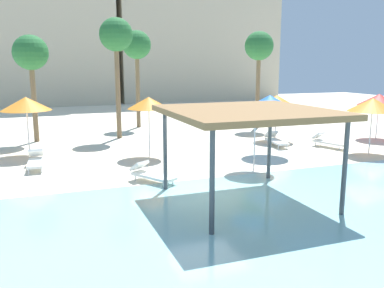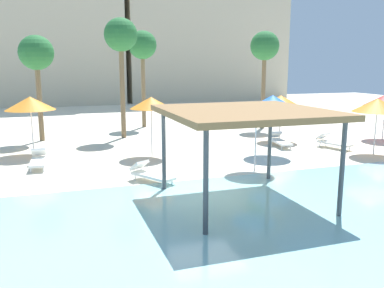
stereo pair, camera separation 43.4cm
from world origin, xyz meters
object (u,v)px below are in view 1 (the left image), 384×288
Objects in this scene: beach_umbrella_orange_5 at (276,101)px; palm_tree_2 at (137,47)px; beach_umbrella_blue_2 at (255,109)px; lounge_chair_4 at (36,161)px; palm_tree_3 at (259,48)px; lounge_chair_3 at (276,140)px; beach_umbrella_blue_4 at (270,101)px; beach_umbrella_orange_6 at (149,103)px; beach_umbrella_orange_0 at (373,105)px; palm_tree_1 at (116,38)px; palm_tree_0 at (31,55)px; lounge_chair_2 at (327,141)px; beach_umbrella_red_1 at (379,100)px; shade_pavilion at (248,114)px; lounge_chair_0 at (150,174)px; beach_umbrella_orange_7 at (26,104)px.

palm_tree_2 is at bearing 128.92° from beach_umbrella_orange_5.
beach_umbrella_blue_2 reaches higher than lounge_chair_4.
lounge_chair_3 is at bearing -110.12° from palm_tree_3.
beach_umbrella_blue_4 is 1.02× the size of beach_umbrella_orange_6.
beach_umbrella_orange_0 is 15.59m from lounge_chair_4.
beach_umbrella_orange_0 reaches higher than beach_umbrella_orange_5.
beach_umbrella_blue_2 reaches higher than beach_umbrella_orange_0.
palm_tree_1 is at bearing -176.28° from palm_tree_3.
palm_tree_2 is (6.65, 9.77, 5.08)m from lounge_chair_4.
beach_umbrella_blue_2 is at bearing -49.78° from palm_tree_0.
palm_tree_0 is (-14.33, 7.02, 4.45)m from lounge_chair_2.
beach_umbrella_red_1 is 0.93× the size of beach_umbrella_orange_6.
beach_umbrella_red_1 is 4.88m from lounge_chair_2.
palm_tree_3 is (2.17, 5.92, 5.00)m from lounge_chair_3.
beach_umbrella_blue_4 is at bearing -126.48° from beach_umbrella_orange_5.
shade_pavilion is 2.39× the size of lounge_chair_2.
lounge_chair_3 is 11.70m from palm_tree_2.
palm_tree_2 is at bearing 26.62° from palm_tree_0.
shade_pavilion is 7.21m from beach_umbrella_blue_4.
beach_umbrella_orange_6 is at bearing -82.02° from lounge_chair_3.
shade_pavilion reaches higher than lounge_chair_0.
palm_tree_1 is at bearing 145.49° from lounge_chair_0.
beach_umbrella_blue_2 is 1.44× the size of lounge_chair_3.
palm_tree_2 is (2.67, 13.47, 5.08)m from lounge_chair_0.
palm_tree_2 is at bearing 88.64° from shade_pavilion.
beach_umbrella_orange_7 is 12.62m from lounge_chair_3.
lounge_chair_2 and lounge_chair_3 have the same top height.
palm_tree_0 is at bearing 115.13° from shade_pavilion.
palm_tree_1 reaches higher than palm_tree_0.
lounge_chair_2 is (9.31, -1.11, -2.20)m from beach_umbrella_orange_6.
beach_umbrella_orange_0 is at bearing 25.45° from shade_pavilion.
beach_umbrella_orange_5 is (2.32, 3.13, -0.29)m from beach_umbrella_blue_4.
beach_umbrella_blue_4 is 0.45× the size of palm_tree_3.
beach_umbrella_blue_4 reaches higher than lounge_chair_3.
lounge_chair_3 is at bearing -135.25° from lounge_chair_2.
beach_umbrella_orange_0 is 5.04m from lounge_chair_3.
shade_pavilion is 1.70× the size of beach_umbrella_blue_2.
beach_umbrella_orange_6 is 0.43× the size of palm_tree_2.
lounge_chair_3 is 12.00m from lounge_chair_4.
beach_umbrella_orange_7 is 7.98m from lounge_chair_0.
beach_umbrella_orange_6 is 1.41× the size of lounge_chair_2.
beach_umbrella_blue_4 is 13.08m from palm_tree_0.
palm_tree_0 is 0.85× the size of palm_tree_1.
beach_umbrella_red_1 is 18.80m from lounge_chair_4.
lounge_chair_0 is 0.99× the size of lounge_chair_3.
beach_umbrella_orange_5 is 1.32× the size of lounge_chair_3.
lounge_chair_0 is at bearing -101.23° from palm_tree_2.
lounge_chair_0 is at bearing 125.95° from shade_pavilion.
palm_tree_1 reaches higher than beach_umbrella_orange_0.
beach_umbrella_blue_2 is 1.45× the size of lounge_chair_0.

